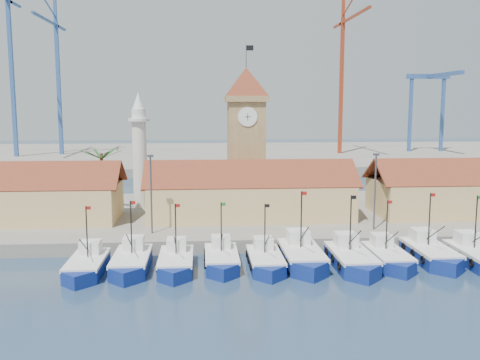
{
  "coord_description": "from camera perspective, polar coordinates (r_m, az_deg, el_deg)",
  "views": [
    {
      "loc": [
        -6.3,
        -48.42,
        16.14
      ],
      "look_at": [
        -1.43,
        18.0,
        6.71
      ],
      "focal_mm": 40.0,
      "sensor_mm": 36.0,
      "label": 1
    }
  ],
  "objects": [
    {
      "name": "boat_6",
      "position": [
        54.77,
        11.87,
        -8.4
      ],
      "size": [
        3.67,
        10.06,
        7.61
      ],
      "color": "navy",
      "rests_on": "ground"
    },
    {
      "name": "crane_red_right",
      "position": [
        157.5,
        10.96,
        11.96
      ],
      "size": [
        1.0,
        34.75,
        45.18
      ],
      "color": "#9C3118",
      "rests_on": "terminal"
    },
    {
      "name": "boat_1",
      "position": [
        53.94,
        -11.55,
        -8.69
      ],
      "size": [
        3.47,
        9.51,
        7.2
      ],
      "color": "navy",
      "rests_on": "ground"
    },
    {
      "name": "quay",
      "position": [
        74.3,
        0.77,
        -3.9
      ],
      "size": [
        140.0,
        32.0,
        1.5
      ],
      "primitive_type": "cube",
      "color": "gray",
      "rests_on": "ground"
    },
    {
      "name": "ground",
      "position": [
        51.42,
        3.11,
        -10.24
      ],
      "size": [
        400.0,
        400.0,
        0.0
      ],
      "primitive_type": "plane",
      "color": "#1B3549",
      "rests_on": "ground"
    },
    {
      "name": "hall_center",
      "position": [
        69.77,
        1.05,
        -1.97
      ],
      "size": [
        27.04,
        10.13,
        7.61
      ],
      "color": "tan",
      "rests_on": "quay"
    },
    {
      "name": "boat_8",
      "position": [
        58.95,
        19.74,
        -7.53
      ],
      "size": [
        3.62,
        9.92,
        7.51
      ],
      "color": "navy",
      "rests_on": "ground"
    },
    {
      "name": "clock_tower",
      "position": [
        74.8,
        0.65,
        4.86
      ],
      "size": [
        5.8,
        5.8,
        22.7
      ],
      "color": "tan",
      "rests_on": "quay"
    },
    {
      "name": "boat_4",
      "position": [
        53.5,
        2.75,
        -8.73
      ],
      "size": [
        3.26,
        8.92,
        6.75
      ],
      "color": "navy",
      "rests_on": "ground"
    },
    {
      "name": "boat_7",
      "position": [
        56.63,
        15.55,
        -8.05
      ],
      "size": [
        3.33,
        9.12,
        6.9
      ],
      "color": "navy",
      "rests_on": "ground"
    },
    {
      "name": "crane_blue_far",
      "position": [
        157.57,
        -23.49,
        12.38
      ],
      "size": [
        1.0,
        37.03,
        49.49
      ],
      "color": "#325899",
      "rests_on": "terminal"
    },
    {
      "name": "terminal",
      "position": [
        159.26,
        -1.91,
        2.6
      ],
      "size": [
        240.0,
        80.0,
        2.0
      ],
      "primitive_type": "cube",
      "color": "gray",
      "rests_on": "ground"
    },
    {
      "name": "palm_tree",
      "position": [
        76.31,
        -14.5,
        0.35
      ],
      "size": [
        5.6,
        5.03,
        8.39
      ],
      "color": "brown",
      "rests_on": "quay"
    },
    {
      "name": "minaret",
      "position": [
        77.18,
        -10.67,
        3.16
      ],
      "size": [
        3.0,
        3.0,
        16.3
      ],
      "color": "silver",
      "rests_on": "quay"
    },
    {
      "name": "crane_blue_near",
      "position": [
        160.65,
        -18.96,
        11.26
      ],
      "size": [
        1.0,
        31.16,
        44.05
      ],
      "color": "#325899",
      "rests_on": "terminal"
    },
    {
      "name": "boat_9",
      "position": [
        59.7,
        24.07,
        -7.58
      ],
      "size": [
        3.57,
        9.78,
        7.4
      ],
      "color": "navy",
      "rests_on": "ground"
    },
    {
      "name": "boat_0",
      "position": [
        53.93,
        -16.07,
        -8.89
      ],
      "size": [
        3.3,
        9.05,
        6.85
      ],
      "color": "navy",
      "rests_on": "ground"
    },
    {
      "name": "boat_2",
      "position": [
        53.25,
        -6.86,
        -8.84
      ],
      "size": [
        3.32,
        9.09,
        6.88
      ],
      "color": "navy",
      "rests_on": "ground"
    },
    {
      "name": "gantry",
      "position": [
        169.49,
        19.82,
        8.91
      ],
      "size": [
        13.0,
        22.0,
        23.2
      ],
      "color": "#325899",
      "rests_on": "terminal"
    },
    {
      "name": "boat_5",
      "position": [
        54.79,
        6.67,
        -8.24
      ],
      "size": [
        3.8,
        10.42,
        7.89
      ],
      "color": "navy",
      "rests_on": "ground"
    },
    {
      "name": "lamp_posts",
      "position": [
        61.56,
        2.2,
        -0.98
      ],
      "size": [
        80.7,
        0.25,
        9.03
      ],
      "color": "#3F3F44",
      "rests_on": "quay"
    },
    {
      "name": "boat_3",
      "position": [
        53.97,
        -1.97,
        -8.57
      ],
      "size": [
        3.29,
        9.01,
        6.81
      ],
      "color": "navy",
      "rests_on": "ground"
    }
  ]
}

